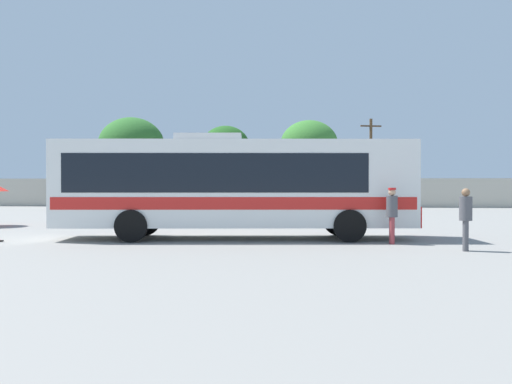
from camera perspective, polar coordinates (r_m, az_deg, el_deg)
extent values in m
plane|color=gray|center=(30.07, -2.39, -2.73)|extent=(300.00, 300.00, 0.00)
cube|color=#B2AD9E|center=(46.70, 0.25, -0.07)|extent=(80.00, 0.30, 2.29)
cube|color=white|center=(19.75, -2.05, 0.82)|extent=(12.04, 3.66, 2.84)
cube|color=black|center=(19.78, -3.77, 1.81)|extent=(9.92, 3.49, 1.25)
cube|color=red|center=(19.76, -2.05, -0.99)|extent=(11.80, 3.66, 0.40)
cube|color=#19212D|center=(20.47, 14.82, 2.23)|extent=(0.26, 2.29, 1.48)
cube|color=red|center=(20.49, 14.82, -2.23)|extent=(0.30, 2.49, 0.68)
cube|color=#B2B2B2|center=(19.85, -4.63, 5.27)|extent=(2.32, 1.60, 0.24)
cylinder|color=black|center=(21.24, 8.01, -2.81)|extent=(1.06, 0.40, 1.04)
cylinder|color=black|center=(18.82, 9.11, -3.28)|extent=(1.06, 0.40, 1.04)
cylinder|color=black|center=(21.35, -10.74, -2.80)|extent=(1.06, 0.40, 1.04)
cylinder|color=black|center=(18.95, -12.07, -3.26)|extent=(1.06, 0.40, 1.04)
cylinder|color=#99383D|center=(18.58, 13.09, -3.67)|extent=(0.16, 0.16, 0.83)
cylinder|color=#99383D|center=(18.43, 13.13, -3.70)|extent=(0.16, 0.16, 0.83)
cylinder|color=#4C4C51|center=(18.46, 13.12, -1.38)|extent=(0.36, 0.36, 0.66)
sphere|color=tan|center=(18.45, 13.12, -0.01)|extent=(0.23, 0.23, 0.23)
cylinder|color=red|center=(18.45, 13.12, 0.30)|extent=(0.24, 0.24, 0.07)
cylinder|color=#4C4C51|center=(17.11, 19.77, -4.06)|extent=(0.16, 0.16, 0.84)
cylinder|color=#4C4C51|center=(17.27, 19.75, -4.02)|extent=(0.16, 0.16, 0.84)
cylinder|color=#4C4C51|center=(17.14, 19.77, -1.53)|extent=(0.42, 0.42, 0.67)
sphere|color=#8C6647|center=(17.13, 19.78, -0.04)|extent=(0.23, 0.23, 0.23)
cube|color=maroon|center=(45.76, -16.10, -0.75)|extent=(4.51, 2.13, 0.64)
cube|color=black|center=(45.66, -15.85, -0.02)|extent=(2.53, 1.83, 0.52)
cylinder|color=black|center=(45.59, -18.12, -1.16)|extent=(0.65, 0.27, 0.64)
cylinder|color=black|center=(47.16, -17.13, -1.09)|extent=(0.65, 0.27, 0.64)
cylinder|color=black|center=(44.40, -15.00, -1.20)|extent=(0.65, 0.27, 0.64)
cylinder|color=black|center=(46.01, -14.10, -1.13)|extent=(0.65, 0.27, 0.64)
cube|color=maroon|center=(43.29, -9.23, -0.83)|extent=(4.59, 1.99, 0.61)
cube|color=black|center=(43.34, -9.52, -0.10)|extent=(2.55, 1.76, 0.50)
cylinder|color=black|center=(43.77, -7.14, -1.21)|extent=(0.65, 0.25, 0.64)
cylinder|color=black|center=(42.07, -7.75, -1.29)|extent=(0.65, 0.25, 0.64)
cylinder|color=black|center=(44.56, -10.63, -1.18)|extent=(0.65, 0.25, 0.64)
cylinder|color=black|center=(42.89, -11.36, -1.26)|extent=(0.65, 0.25, 0.64)
cube|color=black|center=(42.50, -2.19, -0.83)|extent=(4.75, 2.22, 0.65)
cube|color=black|center=(42.48, -1.88, -0.03)|extent=(2.67, 1.89, 0.53)
cylinder|color=black|center=(41.69, -4.19, -1.31)|extent=(0.66, 0.28, 0.64)
cylinder|color=black|center=(43.45, -4.03, -1.22)|extent=(0.66, 0.28, 0.64)
cylinder|color=black|center=(41.60, -0.27, -1.31)|extent=(0.66, 0.28, 0.64)
cylinder|color=black|center=(43.37, -0.27, -1.22)|extent=(0.66, 0.28, 0.64)
cube|color=maroon|center=(42.56, 5.37, -0.83)|extent=(4.54, 2.15, 0.64)
cube|color=black|center=(42.57, 5.67, -0.04)|extent=(2.55, 1.84, 0.53)
cylinder|color=black|center=(41.60, 3.60, -1.31)|extent=(0.66, 0.27, 0.64)
cylinder|color=black|center=(43.36, 3.47, -1.22)|extent=(0.66, 0.27, 0.64)
cylinder|color=black|center=(41.84, 7.35, -1.30)|extent=(0.66, 0.27, 0.64)
cylinder|color=black|center=(43.59, 7.06, -1.22)|extent=(0.66, 0.27, 0.64)
cylinder|color=#4C3823|center=(49.37, 11.13, 2.84)|extent=(0.24, 0.24, 7.24)
cube|color=#473321|center=(49.57, 11.14, 6.33)|extent=(1.77, 0.60, 0.12)
cylinder|color=brown|center=(53.88, -12.04, 0.55)|extent=(0.32, 0.32, 3.26)
ellipsoid|color=#2D6628|center=(53.99, -12.05, 4.48)|extent=(5.91, 5.91, 5.03)
cylinder|color=brown|center=(53.57, -2.98, 0.83)|extent=(0.32, 0.32, 3.76)
ellipsoid|color=#23561E|center=(53.68, -2.98, 4.48)|extent=(4.39, 4.39, 3.73)
cylinder|color=brown|center=(48.74, 5.20, 0.63)|extent=(0.32, 0.32, 3.42)
ellipsoid|color=#38752D|center=(48.84, 5.20, 4.61)|extent=(4.79, 4.79, 4.07)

